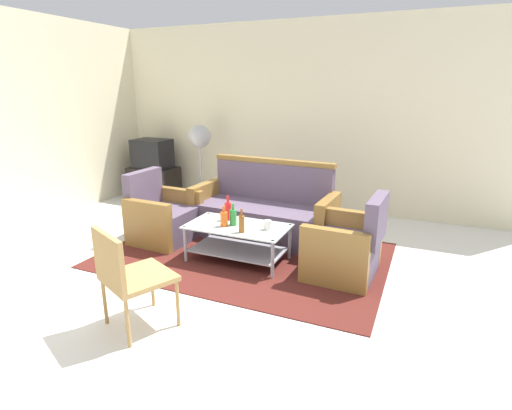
# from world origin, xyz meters

# --- Properties ---
(ground_plane) EXTENTS (14.00, 14.00, 0.00)m
(ground_plane) POSITION_xyz_m (0.00, 0.00, 0.00)
(ground_plane) COLOR white
(wall_back) EXTENTS (6.52, 0.12, 2.80)m
(wall_back) POSITION_xyz_m (0.00, 3.06, 1.40)
(wall_back) COLOR beige
(wall_back) RESTS_ON ground
(rug) EXTENTS (3.11, 2.09, 0.01)m
(rug) POSITION_xyz_m (-0.04, 0.86, 0.01)
(rug) COLOR #511E19
(rug) RESTS_ON ground
(couch) EXTENTS (1.83, 0.82, 0.96)m
(couch) POSITION_xyz_m (-0.07, 1.51, 0.32)
(couch) COLOR #5B4C60
(couch) RESTS_ON rug
(armchair_left) EXTENTS (0.72, 0.78, 0.85)m
(armchair_left) POSITION_xyz_m (-1.18, 0.91, 0.29)
(armchair_left) COLOR #5B4C60
(armchair_left) RESTS_ON rug
(armchair_right) EXTENTS (0.73, 0.79, 0.85)m
(armchair_right) POSITION_xyz_m (1.10, 0.83, 0.29)
(armchair_right) COLOR #5B4C60
(armchair_right) RESTS_ON rug
(coffee_table) EXTENTS (1.10, 0.60, 0.40)m
(coffee_table) POSITION_xyz_m (-0.05, 0.71, 0.27)
(coffee_table) COLOR silver
(coffee_table) RESTS_ON rug
(bottle_brown) EXTENTS (0.06, 0.06, 0.25)m
(bottle_brown) POSITION_xyz_m (0.08, 0.54, 0.51)
(bottle_brown) COLOR brown
(bottle_brown) RESTS_ON coffee_table
(bottle_red) EXTENTS (0.07, 0.07, 0.28)m
(bottle_red) POSITION_xyz_m (-0.24, 0.84, 0.52)
(bottle_red) COLOR red
(bottle_red) RESTS_ON coffee_table
(bottle_green) EXTENTS (0.08, 0.08, 0.24)m
(bottle_green) POSITION_xyz_m (-0.10, 0.71, 0.50)
(bottle_green) COLOR #2D8C38
(bottle_green) RESTS_ON coffee_table
(bottle_orange) EXTENTS (0.08, 0.08, 0.22)m
(bottle_orange) POSITION_xyz_m (-0.18, 0.63, 0.49)
(bottle_orange) COLOR #D85919
(bottle_orange) RESTS_ON coffee_table
(cup) EXTENTS (0.08, 0.08, 0.10)m
(cup) POSITION_xyz_m (0.29, 0.72, 0.46)
(cup) COLOR silver
(cup) RESTS_ON coffee_table
(tv_stand) EXTENTS (0.80, 0.50, 0.52)m
(tv_stand) POSITION_xyz_m (-2.56, 2.55, 0.26)
(tv_stand) COLOR black
(tv_stand) RESTS_ON ground
(television) EXTENTS (0.61, 0.46, 0.48)m
(television) POSITION_xyz_m (-2.56, 2.55, 0.76)
(television) COLOR black
(television) RESTS_ON tv_stand
(pedestal_fan) EXTENTS (0.36, 0.36, 1.27)m
(pedestal_fan) POSITION_xyz_m (-1.64, 2.60, 1.01)
(pedestal_fan) COLOR #2D2D33
(pedestal_fan) RESTS_ON ground
(wicker_chair) EXTENTS (0.64, 0.64, 0.84)m
(wicker_chair) POSITION_xyz_m (-0.25, -0.81, 0.49)
(wicker_chair) COLOR #AD844C
(wicker_chair) RESTS_ON ground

